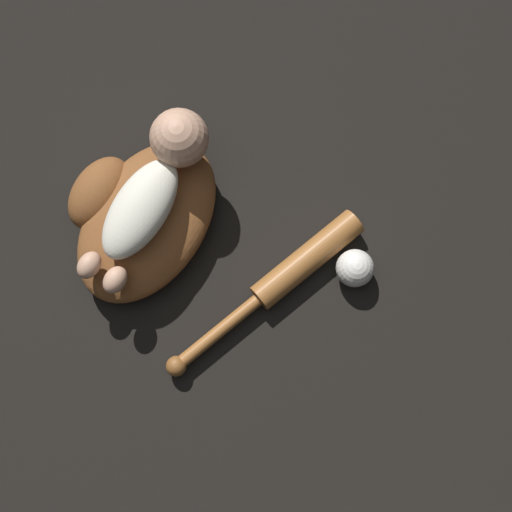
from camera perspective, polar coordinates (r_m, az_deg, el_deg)
The scene contains 5 objects.
ground_plane at distance 1.50m, azimuth -9.58°, elevation 1.18°, with size 6.00×6.00×0.00m, color black.
baseball_glove at distance 1.46m, azimuth -9.39°, elevation 3.23°, with size 0.41×0.34×0.10m.
baby_figure at distance 1.38m, azimuth -8.07°, elevation 6.01°, with size 0.38×0.19×0.11m.
baseball_bat at distance 1.44m, azimuth 2.50°, elevation -1.60°, with size 0.49×0.10×0.06m.
baseball at distance 1.44m, azimuth 7.92°, elevation -0.97°, with size 0.08×0.08×0.08m.
Camera 1 is at (-0.07, -0.42, 1.44)m, focal length 50.00 mm.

